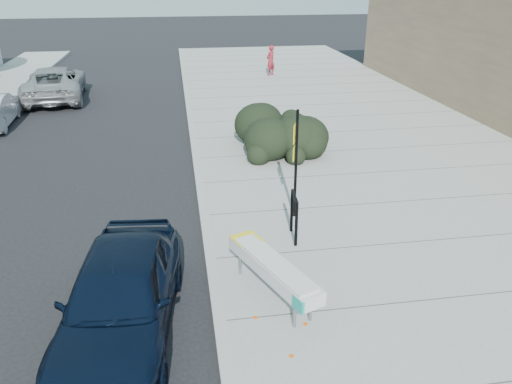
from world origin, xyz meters
TOP-DOWN VIEW (x-y plane):
  - ground at (0.00, 0.00)m, footprint 120.00×120.00m
  - sidewalk_near at (5.60, 5.00)m, footprint 11.20×50.00m
  - curb_near at (0.00, 5.00)m, footprint 0.22×50.00m
  - bench at (1.01, -1.43)m, footprint 1.34×2.44m
  - bike_rack at (1.86, 0.58)m, footprint 0.12×0.71m
  - sign_post at (2.11, 1.64)m, footprint 0.15×0.29m
  - hedge at (2.77, 7.00)m, footprint 2.94×4.41m
  - sedan_navy at (-1.58, -1.81)m, footprint 2.14×4.43m
  - suv_silver at (-6.00, 15.43)m, footprint 3.05×5.66m
  - pedestrian at (4.77, 18.83)m, footprint 0.70×0.68m

SIDE VIEW (x-z plane):
  - ground at x=0.00m, z-range 0.00..0.00m
  - sidewalk_near at x=5.60m, z-range 0.00..0.15m
  - curb_near at x=0.00m, z-range 0.00..0.17m
  - bench at x=1.01m, z-range 0.36..1.09m
  - sedan_navy at x=-1.58m, z-range 0.00..1.46m
  - suv_silver at x=-6.00m, z-range 0.00..1.51m
  - bike_rack at x=1.86m, z-range 0.26..1.29m
  - hedge at x=2.77m, z-range 0.15..1.67m
  - pedestrian at x=4.77m, z-range 0.15..1.77m
  - sign_post at x=2.11m, z-range 0.32..2.93m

